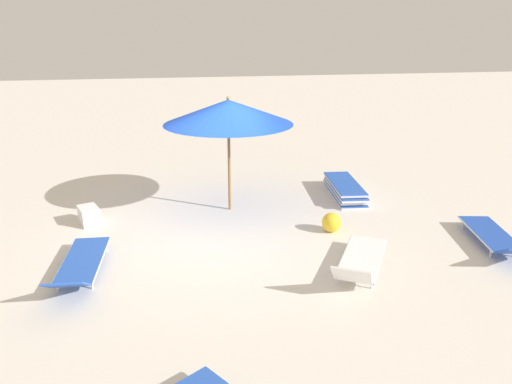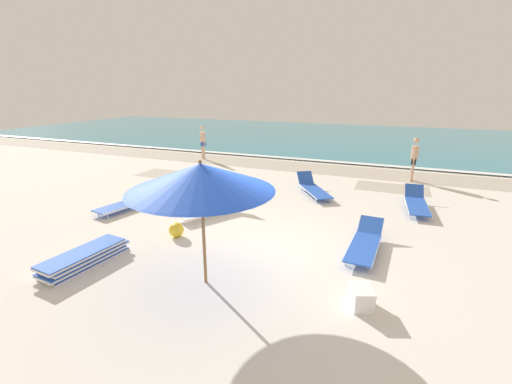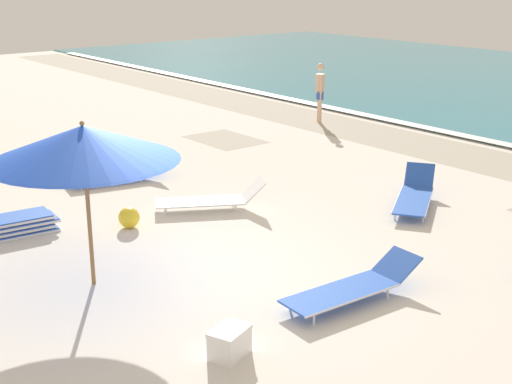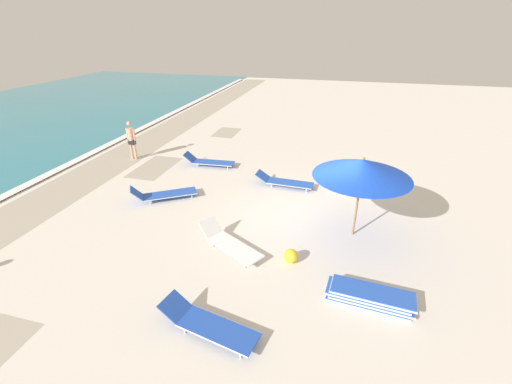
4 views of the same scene
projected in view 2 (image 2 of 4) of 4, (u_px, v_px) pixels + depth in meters
ground_plane at (253, 260)px, 7.77m from camera, size 60.00×60.00×0.16m
ocean_water at (358, 138)px, 25.78m from camera, size 60.00×19.30×0.07m
beach_umbrella at (201, 178)px, 6.12m from camera, size 2.70×2.70×2.45m
lounger_stack at (85, 258)px, 7.37m from camera, size 0.80×1.98×0.32m
sun_lounger_under_umbrella at (213, 208)px, 10.22m from camera, size 1.57×2.12×0.57m
sun_lounger_beside_umbrella at (313, 188)px, 12.27m from camera, size 1.74×2.21×0.59m
sun_lounger_near_water_left at (128, 202)px, 10.80m from camera, size 1.03×2.22×0.47m
sun_lounger_near_water_right at (365, 243)px, 7.99m from camera, size 0.73×2.24×0.48m
sun_lounger_mid_beach_solo at (417, 203)px, 10.72m from camera, size 0.75×2.23×0.54m
beachgoer_wading_adult at (414, 157)px, 13.77m from camera, size 0.27×0.45×1.76m
beachgoer_shoreline_child at (203, 140)px, 18.07m from camera, size 0.38×0.32×1.76m
beach_ball at (176, 230)px, 8.74m from camera, size 0.38×0.38×0.38m
cooler_box at (361, 297)px, 5.94m from camera, size 0.51×0.59×0.37m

